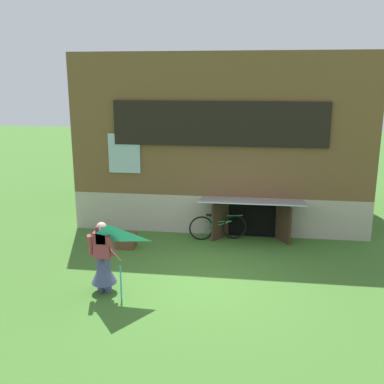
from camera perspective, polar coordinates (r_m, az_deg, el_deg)
ground_plane at (r=10.09m, az=1.83°, el=-11.07°), size 60.00×60.00×0.00m
log_house at (r=14.71m, az=4.20°, el=7.13°), size 8.33×6.11×4.99m
person at (r=9.50m, az=-11.16°, el=-8.83°), size 0.60×0.52×1.51m
kite at (r=8.67m, az=-10.44°, el=-6.76°), size 0.96×1.01×1.55m
bicycle_green at (r=12.36m, az=3.29°, el=-4.45°), size 1.56×0.40×0.73m
wooden_crate at (r=11.95m, az=-8.31°, el=-6.07°), size 0.48×0.41×0.39m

